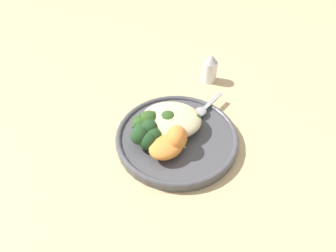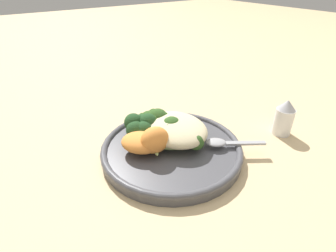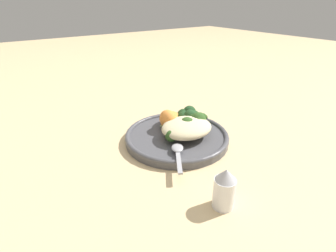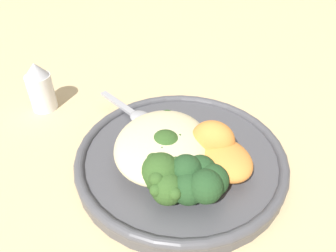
% 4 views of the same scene
% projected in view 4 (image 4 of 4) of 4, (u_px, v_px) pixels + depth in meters
% --- Properties ---
extents(ground_plane, '(4.00, 4.00, 0.00)m').
position_uv_depth(ground_plane, '(168.00, 154.00, 0.41)').
color(ground_plane, '#D6B784').
extents(plate, '(0.25, 0.25, 0.02)m').
position_uv_depth(plate, '(181.00, 158.00, 0.39)').
color(plate, '#4C4C51').
rests_on(plate, ground_plane).
extents(quinoa_mound, '(0.12, 0.11, 0.04)m').
position_uv_depth(quinoa_mound, '(166.00, 145.00, 0.36)').
color(quinoa_mound, beige).
rests_on(quinoa_mound, plate).
extents(broccoli_stalk_0, '(0.07, 0.08, 0.03)m').
position_uv_depth(broccoli_stalk_0, '(179.00, 131.00, 0.39)').
color(broccoli_stalk_0, '#ADC675').
rests_on(broccoli_stalk_0, plate).
extents(broccoli_stalk_1, '(0.03, 0.09, 0.03)m').
position_uv_depth(broccoli_stalk_1, '(177.00, 143.00, 0.37)').
color(broccoli_stalk_1, '#ADC675').
rests_on(broccoli_stalk_1, plate).
extents(broccoli_stalk_2, '(0.05, 0.09, 0.04)m').
position_uv_depth(broccoli_stalk_2, '(173.00, 148.00, 0.36)').
color(broccoli_stalk_2, '#ADC675').
rests_on(broccoli_stalk_2, plate).
extents(broccoli_stalk_3, '(0.09, 0.08, 0.04)m').
position_uv_depth(broccoli_stalk_3, '(168.00, 170.00, 0.33)').
color(broccoli_stalk_3, '#ADC675').
rests_on(broccoli_stalk_3, plate).
extents(broccoli_stalk_4, '(0.11, 0.06, 0.03)m').
position_uv_depth(broccoli_stalk_4, '(176.00, 182.00, 0.33)').
color(broccoli_stalk_4, '#ADC675').
rests_on(broccoli_stalk_4, plate).
extents(sweet_potato_chunk_0, '(0.04, 0.05, 0.05)m').
position_uv_depth(sweet_potato_chunk_0, '(213.00, 140.00, 0.36)').
color(sweet_potato_chunk_0, orange).
rests_on(sweet_potato_chunk_0, plate).
extents(sweet_potato_chunk_1, '(0.09, 0.09, 0.03)m').
position_uv_depth(sweet_potato_chunk_1, '(224.00, 159.00, 0.35)').
color(sweet_potato_chunk_1, orange).
rests_on(sweet_potato_chunk_1, plate).
extents(kale_tuft, '(0.06, 0.06, 0.04)m').
position_uv_depth(kale_tuft, '(198.00, 179.00, 0.32)').
color(kale_tuft, '#234723').
rests_on(kale_tuft, plate).
extents(spoon, '(0.07, 0.10, 0.01)m').
position_uv_depth(spoon, '(135.00, 114.00, 0.43)').
color(spoon, '#A3A3A8').
rests_on(spoon, plate).
extents(salt_shaker, '(0.04, 0.04, 0.07)m').
position_uv_depth(salt_shaker, '(40.00, 87.00, 0.47)').
color(salt_shaker, white).
rests_on(salt_shaker, ground_plane).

